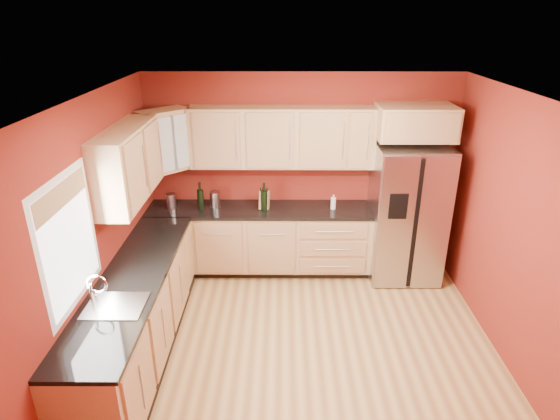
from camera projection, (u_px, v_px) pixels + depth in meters
name	position (u px, v px, depth m)	size (l,w,h in m)	color
floor	(306.00, 353.00, 4.86)	(4.00, 4.00, 0.00)	olive
ceiling	(312.00, 100.00, 3.84)	(4.00, 4.00, 0.00)	white
wall_back	(301.00, 173.00, 6.19)	(4.00, 0.04, 2.60)	maroon
wall_front	(327.00, 410.00, 2.51)	(4.00, 0.04, 2.60)	maroon
wall_left	(95.00, 241.00, 4.36)	(0.04, 4.00, 2.60)	maroon
wall_right	(524.00, 242.00, 4.34)	(0.04, 4.00, 2.60)	maroon
base_cabinets_back	(260.00, 241.00, 6.26)	(2.90, 0.60, 0.88)	#A88651
base_cabinets_left	(138.00, 317.00, 4.70)	(0.60, 2.80, 0.88)	#A88651
countertop_back	(259.00, 210.00, 6.07)	(2.90, 0.62, 0.04)	black
countertop_left	(133.00, 278.00, 4.52)	(0.62, 2.80, 0.04)	black
upper_cabinets_back	(282.00, 137.00, 5.84)	(2.30, 0.33, 0.75)	#A88651
upper_cabinets_left	(129.00, 164.00, 4.82)	(0.33, 1.35, 0.75)	#A88651
corner_upper_cabinet	(166.00, 140.00, 5.69)	(0.62, 0.33, 0.75)	#A88651
over_fridge_cabinet	(415.00, 122.00, 5.61)	(0.92, 0.60, 0.40)	#A88651
refrigerator	(406.00, 213.00, 6.00)	(0.90, 0.75, 1.78)	silver
window	(69.00, 241.00, 3.80)	(0.03, 0.90, 1.00)	white
sink_faucet	(113.00, 291.00, 3.99)	(0.50, 0.42, 0.30)	white
canister_left	(215.00, 199.00, 6.06)	(0.13, 0.13, 0.21)	silver
canister_right	(171.00, 201.00, 6.02)	(0.12, 0.12, 0.20)	silver
wine_bottle_a	(200.00, 196.00, 5.96)	(0.08, 0.08, 0.37)	black
wine_bottle_b	(264.00, 197.00, 5.92)	(0.08, 0.08, 0.37)	black
knife_block	(264.00, 200.00, 6.01)	(0.12, 0.11, 0.24)	tan
soap_dispenser	(333.00, 202.00, 6.01)	(0.07, 0.07, 0.19)	white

